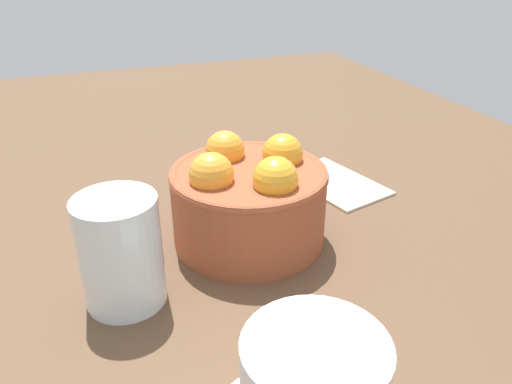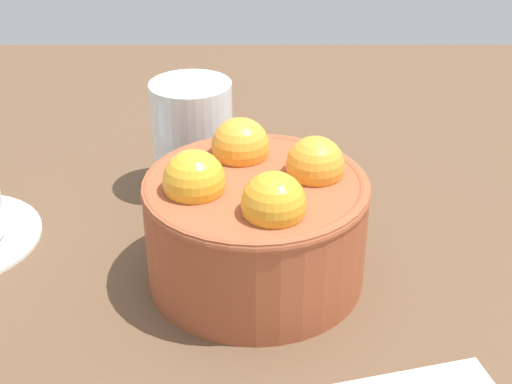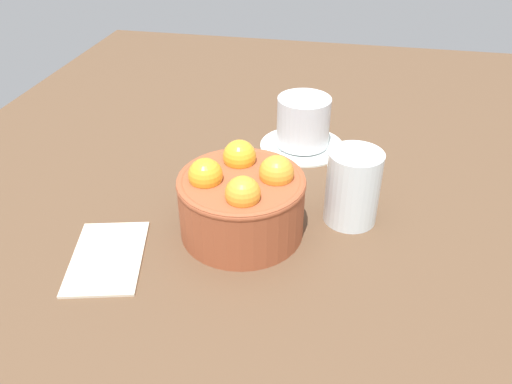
% 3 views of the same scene
% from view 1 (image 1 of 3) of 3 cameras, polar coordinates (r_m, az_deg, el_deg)
% --- Properties ---
extents(ground_plane, '(1.52, 1.00, 0.03)m').
position_cam_1_polar(ground_plane, '(0.51, -0.78, -6.88)').
color(ground_plane, brown).
extents(terracotta_bowl, '(0.15, 0.15, 0.10)m').
position_cam_1_polar(terracotta_bowl, '(0.47, -0.82, -0.62)').
color(terracotta_bowl, '#9E4C2D').
rests_on(terracotta_bowl, ground_plane).
extents(water_glass, '(0.07, 0.07, 0.09)m').
position_cam_1_polar(water_glass, '(0.41, -15.16, -6.57)').
color(water_glass, silver).
rests_on(water_glass, ground_plane).
extents(folded_napkin, '(0.14, 0.11, 0.01)m').
position_cam_1_polar(folded_napkin, '(0.61, 8.93, 1.20)').
color(folded_napkin, beige).
rests_on(folded_napkin, ground_plane).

